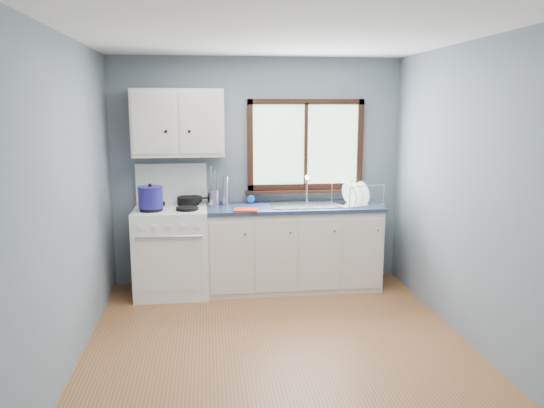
{
  "coord_description": "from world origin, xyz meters",
  "views": [
    {
      "loc": [
        -0.55,
        -4.05,
        1.97
      ],
      "look_at": [
        0.05,
        0.9,
        1.05
      ],
      "focal_mm": 35.0,
      "sensor_mm": 36.0,
      "label": 1
    }
  ],
  "objects": [
    {
      "name": "countertop",
      "position": [
        0.36,
        1.49,
        0.9
      ],
      "size": [
        1.89,
        0.64,
        0.04
      ],
      "primitive_type": "cube",
      "color": "#1D2B46",
      "rests_on": "base_cabinets"
    },
    {
      "name": "base_cabinets",
      "position": [
        0.36,
        1.49,
        0.41
      ],
      "size": [
        1.85,
        0.6,
        0.88
      ],
      "color": "silver",
      "rests_on": "floor"
    },
    {
      "name": "stockpot",
      "position": [
        -1.13,
        1.32,
        1.07
      ],
      "size": [
        0.32,
        0.32,
        0.25
      ],
      "rotation": [
        0.0,
        0.0,
        -0.31
      ],
      "color": "navy",
      "rests_on": "gas_range"
    },
    {
      "name": "wall_front",
      "position": [
        0.0,
        -1.81,
        1.25
      ],
      "size": [
        3.2,
        0.02,
        2.5
      ],
      "primitive_type": "cube",
      "color": "slate",
      "rests_on": "ground"
    },
    {
      "name": "wall_left",
      "position": [
        -1.61,
        0.0,
        1.25
      ],
      "size": [
        0.02,
        3.6,
        2.5
      ],
      "primitive_type": "cube",
      "color": "slate",
      "rests_on": "ground"
    },
    {
      "name": "skillet",
      "position": [
        -0.75,
        1.63,
        0.99
      ],
      "size": [
        0.42,
        0.34,
        0.05
      ],
      "rotation": [
        0.0,
        0.0,
        0.33
      ],
      "color": "black",
      "rests_on": "gas_range"
    },
    {
      "name": "floor",
      "position": [
        0.0,
        0.0,
        -0.01
      ],
      "size": [
        3.2,
        3.6,
        0.02
      ],
      "primitive_type": "cube",
      "color": "#955E34",
      "rests_on": "ground"
    },
    {
      "name": "sink",
      "position": [
        0.54,
        1.49,
        0.86
      ],
      "size": [
        0.84,
        0.46,
        0.44
      ],
      "color": "silver",
      "rests_on": "countertop"
    },
    {
      "name": "dish_towel",
      "position": [
        -0.18,
        1.26,
        0.93
      ],
      "size": [
        0.26,
        0.21,
        0.02
      ],
      "primitive_type": "cube",
      "rotation": [
        0.0,
        0.0,
        -0.15
      ],
      "color": "red",
      "rests_on": "countertop"
    },
    {
      "name": "ceiling",
      "position": [
        0.0,
        0.0,
        2.51
      ],
      "size": [
        3.2,
        3.6,
        0.02
      ],
      "primitive_type": "cube",
      "color": "white",
      "rests_on": "wall_back"
    },
    {
      "name": "thermos",
      "position": [
        -0.37,
        1.61,
        1.07
      ],
      "size": [
        0.09,
        0.09,
        0.31
      ],
      "primitive_type": "cylinder",
      "rotation": [
        0.0,
        0.0,
        -0.25
      ],
      "color": "silver",
      "rests_on": "countertop"
    },
    {
      "name": "wall_right",
      "position": [
        1.61,
        0.0,
        1.25
      ],
      "size": [
        0.02,
        3.6,
        2.5
      ],
      "primitive_type": "cube",
      "color": "slate",
      "rests_on": "ground"
    },
    {
      "name": "wall_back",
      "position": [
        0.0,
        1.81,
        1.25
      ],
      "size": [
        3.2,
        0.02,
        2.5
      ],
      "primitive_type": "cube",
      "color": "slate",
      "rests_on": "ground"
    },
    {
      "name": "soap_bottle",
      "position": [
        -0.09,
        1.66,
        1.04
      ],
      "size": [
        0.1,
        0.1,
        0.24
      ],
      "primitive_type": "imported",
      "rotation": [
        0.0,
        0.0,
        -0.04
      ],
      "color": "blue",
      "rests_on": "countertop"
    },
    {
      "name": "window",
      "position": [
        0.54,
        1.77,
        1.48
      ],
      "size": [
        1.36,
        0.1,
        1.03
      ],
      "color": "#9EC6A8",
      "rests_on": "wall_back"
    },
    {
      "name": "upper_cabinets",
      "position": [
        -0.85,
        1.63,
        1.8
      ],
      "size": [
        0.95,
        0.35,
        0.7
      ],
      "color": "silver",
      "rests_on": "wall_back"
    },
    {
      "name": "utensil_crock",
      "position": [
        -0.5,
        1.62,
        1.01
      ],
      "size": [
        0.14,
        0.14,
        0.42
      ],
      "rotation": [
        0.0,
        0.0,
        0.06
      ],
      "color": "silver",
      "rests_on": "countertop"
    },
    {
      "name": "gas_range",
      "position": [
        -0.95,
        1.47,
        0.49
      ],
      "size": [
        0.76,
        0.69,
        1.36
      ],
      "color": "white",
      "rests_on": "floor"
    },
    {
      "name": "dish_rack",
      "position": [
        1.05,
        1.47,
        0.98
      ],
      "size": [
        0.57,
        0.5,
        0.24
      ],
      "rotation": [
        0.0,
        0.0,
        0.36
      ],
      "color": "silver",
      "rests_on": "countertop"
    }
  ]
}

